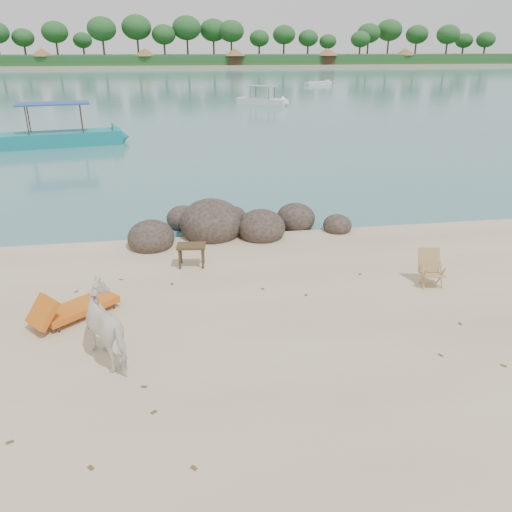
{
  "coord_description": "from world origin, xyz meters",
  "views": [
    {
      "loc": [
        -1.05,
        -7.53,
        5.06
      ],
      "look_at": [
        0.47,
        2.0,
        1.0
      ],
      "focal_mm": 35.0,
      "sensor_mm": 36.0,
      "label": 1
    }
  ],
  "objects_px": {
    "lounge_chair": "(79,305)",
    "boat_near": "(54,110)",
    "side_table": "(192,257)",
    "deck_chair": "(433,271)",
    "boulders": "(226,226)",
    "cow": "(111,326)"
  },
  "relations": [
    {
      "from": "lounge_chair",
      "to": "boat_near",
      "type": "bearing_deg",
      "value": 62.34
    },
    {
      "from": "side_table",
      "to": "lounge_chair",
      "type": "relative_size",
      "value": 0.37
    },
    {
      "from": "lounge_chair",
      "to": "deck_chair",
      "type": "xyz_separation_m",
      "value": [
        7.66,
        0.16,
        0.13
      ]
    },
    {
      "from": "boulders",
      "to": "cow",
      "type": "distance_m",
      "value": 6.51
    },
    {
      "from": "boulders",
      "to": "deck_chair",
      "type": "height_order",
      "value": "boulders"
    },
    {
      "from": "boulders",
      "to": "lounge_chair",
      "type": "xyz_separation_m",
      "value": [
        -3.41,
        -4.37,
        0.03
      ]
    },
    {
      "from": "side_table",
      "to": "deck_chair",
      "type": "bearing_deg",
      "value": -14.04
    },
    {
      "from": "boulders",
      "to": "cow",
      "type": "bearing_deg",
      "value": -113.41
    },
    {
      "from": "boulders",
      "to": "side_table",
      "type": "xyz_separation_m",
      "value": [
        -1.08,
        -2.24,
        0.02
      ]
    },
    {
      "from": "boulders",
      "to": "boat_near",
      "type": "relative_size",
      "value": 0.84
    },
    {
      "from": "lounge_chair",
      "to": "boat_near",
      "type": "distance_m",
      "value": 20.62
    },
    {
      "from": "boulders",
      "to": "deck_chair",
      "type": "bearing_deg",
      "value": -44.75
    },
    {
      "from": "boulders",
      "to": "lounge_chair",
      "type": "bearing_deg",
      "value": -127.99
    },
    {
      "from": "deck_chair",
      "to": "boat_near",
      "type": "xyz_separation_m",
      "value": [
        -11.98,
        19.95,
        1.45
      ]
    },
    {
      "from": "side_table",
      "to": "deck_chair",
      "type": "xyz_separation_m",
      "value": [
        5.33,
        -1.98,
        0.13
      ]
    },
    {
      "from": "side_table",
      "to": "deck_chair",
      "type": "relative_size",
      "value": 0.85
    },
    {
      "from": "boulders",
      "to": "deck_chair",
      "type": "xyz_separation_m",
      "value": [
        4.25,
        -4.21,
        0.15
      ]
    },
    {
      "from": "deck_chair",
      "to": "lounge_chair",
      "type": "bearing_deg",
      "value": -167.38
    },
    {
      "from": "side_table",
      "to": "deck_chair",
      "type": "distance_m",
      "value": 5.69
    },
    {
      "from": "side_table",
      "to": "boat_near",
      "type": "height_order",
      "value": "boat_near"
    },
    {
      "from": "lounge_chair",
      "to": "side_table",
      "type": "bearing_deg",
      "value": 2.67
    },
    {
      "from": "lounge_chair",
      "to": "boat_near",
      "type": "relative_size",
      "value": 0.24
    }
  ]
}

